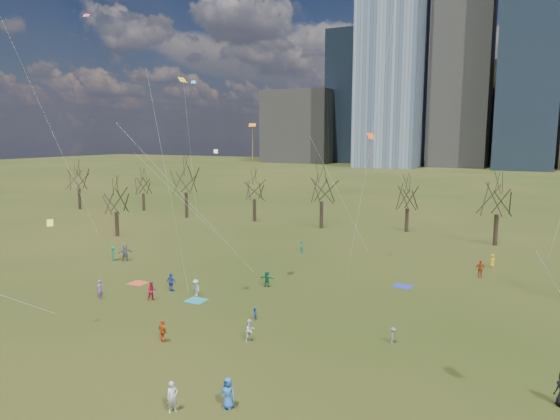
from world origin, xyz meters
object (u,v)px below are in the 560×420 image
at_px(blanket_navy, 403,286).
at_px(blanket_crimson, 138,283).
at_px(person_2, 152,291).
at_px(blanket_teal, 196,300).
at_px(person_1, 172,397).
at_px(person_4, 163,331).
at_px(person_0, 228,393).

bearing_deg(blanket_navy, blanket_crimson, -155.91).
bearing_deg(blanket_crimson, person_2, -35.93).
relative_size(blanket_teal, person_2, 0.97).
height_order(blanket_navy, person_1, person_1).
bearing_deg(person_2, blanket_navy, -18.07).
xyz_separation_m(blanket_teal, person_4, (3.03, -7.94, 0.75)).
height_order(blanket_teal, person_2, person_2).
bearing_deg(person_2, person_1, -100.63).
xyz_separation_m(blanket_navy, person_2, (-18.07, -13.34, 0.81)).
bearing_deg(person_4, blanket_navy, -103.68).
height_order(person_2, person_4, person_2).
bearing_deg(blanket_teal, person_2, -154.55).
bearing_deg(blanket_navy, person_4, -120.69).
height_order(person_0, person_2, person_2).
distance_m(blanket_navy, person_4, 22.90).
distance_m(person_0, person_4, 9.75).
relative_size(blanket_navy, person_1, 1.00).
relative_size(person_2, person_4, 1.08).
bearing_deg(person_1, blanket_teal, 63.57).
distance_m(blanket_crimson, person_4, 14.52).
bearing_deg(person_4, person_1, 149.56).
bearing_deg(person_0, person_4, 143.06).
relative_size(blanket_crimson, person_4, 1.05).
height_order(blanket_teal, person_0, person_0).
relative_size(person_0, person_2, 0.99).
bearing_deg(blanket_navy, person_1, -102.14).
distance_m(person_1, person_4, 8.92).
distance_m(blanket_teal, person_2, 3.80).
height_order(blanket_teal, blanket_navy, same).
xyz_separation_m(person_1, person_2, (-12.42, 12.92, 0.02)).
bearing_deg(blanket_teal, blanket_crimson, 168.08).
bearing_deg(person_2, person_0, -92.23).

